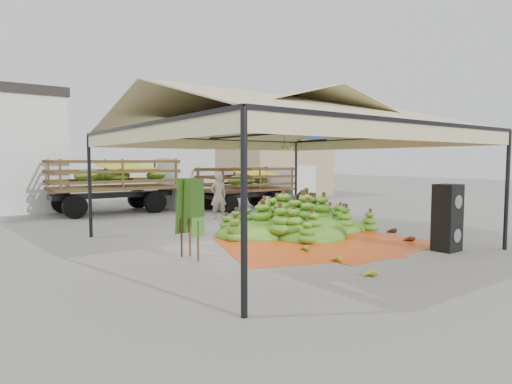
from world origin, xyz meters
TOP-DOWN VIEW (x-y plane):
  - ground at (0.00, 0.00)m, footprint 90.00×90.00m
  - canopy_tent at (0.00, 0.00)m, footprint 8.10×8.10m
  - building_tan at (10.00, 13.00)m, footprint 6.30×5.30m
  - tarp_left at (0.04, -0.68)m, footprint 4.94×4.83m
  - tarp_right at (1.48, -0.77)m, footprint 4.13×4.33m
  - banana_heap at (1.55, 1.07)m, footprint 5.78×4.91m
  - hand_yellow_a at (-0.52, -2.44)m, footprint 0.52×0.46m
  - hand_yellow_b at (-0.87, -3.70)m, footprint 0.50×0.45m
  - hand_red_a at (2.90, -1.98)m, footprint 0.49×0.42m
  - hand_red_b at (3.70, -0.80)m, footprint 0.53×0.45m
  - hand_green at (-0.29, -1.12)m, footprint 0.58×0.55m
  - hanging_bunches at (0.00, 0.83)m, footprint 1.74×0.24m
  - speaker_stack at (2.67, -3.20)m, footprint 0.61×0.53m
  - banana_leaves at (-2.75, -0.05)m, footprint 0.96×1.36m
  - vendor at (1.08, 5.19)m, footprint 0.72×0.56m
  - truck_left at (-0.38, 9.56)m, footprint 6.90×2.44m
  - truck_right at (4.92, 7.45)m, footprint 5.87×2.21m

SIDE VIEW (x-z plane):
  - ground at x=0.00m, z-range 0.00..0.00m
  - banana_leaves at x=-2.75m, z-range -1.85..1.85m
  - tarp_left at x=0.04m, z-range 0.00..0.01m
  - tarp_right at x=1.48m, z-range 0.00..0.01m
  - hand_yellow_b at x=-0.87m, z-range 0.00..0.19m
  - hand_yellow_a at x=-0.52m, z-range 0.00..0.20m
  - hand_red_a at x=2.90m, z-range 0.00..0.20m
  - hand_green at x=-0.29m, z-range 0.00..0.21m
  - hand_red_b at x=3.70m, z-range 0.00..0.22m
  - banana_heap at x=1.55m, z-range 0.00..1.16m
  - speaker_stack at x=2.67m, z-range 0.00..1.67m
  - vendor at x=1.08m, z-range 0.00..1.76m
  - truck_right at x=4.92m, z-range 0.23..2.22m
  - truck_left at x=-0.38m, z-range 0.28..2.64m
  - building_tan at x=10.00m, z-range 0.02..4.12m
  - hanging_bunches at x=0.00m, z-range 2.52..2.72m
  - canopy_tent at x=0.00m, z-range 1.30..5.30m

